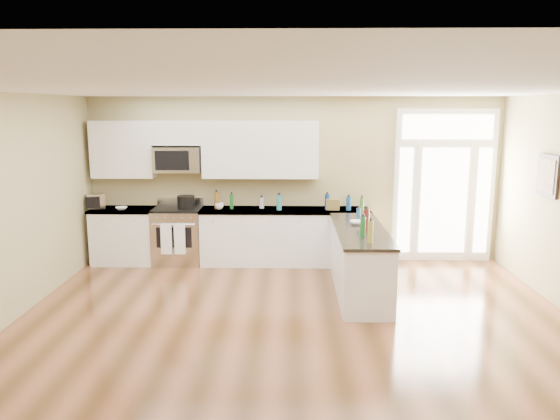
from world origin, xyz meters
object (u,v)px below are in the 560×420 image
stockpot (186,202)px  kitchen_range (178,235)px  peninsula_cabinet (359,263)px  toaster_oven (95,201)px

stockpot → kitchen_range: bearing=172.7°
peninsula_cabinet → stockpot: stockpot is taller
peninsula_cabinet → stockpot: size_ratio=7.88×
peninsula_cabinet → kitchen_range: 3.24m
peninsula_cabinet → toaster_oven: (-4.28, 1.45, 0.63)m
peninsula_cabinet → stockpot: 3.15m
kitchen_range → toaster_oven: bearing=-179.9°
kitchen_range → toaster_oven: 1.50m
toaster_oven → stockpot: bearing=-24.4°
kitchen_range → stockpot: 0.61m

